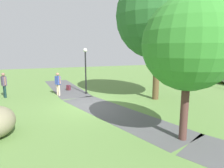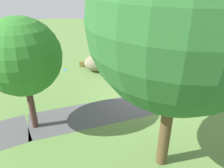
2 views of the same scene
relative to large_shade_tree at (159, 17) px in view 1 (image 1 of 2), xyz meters
The scene contains 10 objects.
ground_plane 6.77m from the large_shade_tree, 89.73° to the right, with size 48.00×48.00×0.00m, color #5C8340.
footpath_segment_near 9.35m from the large_shade_tree, 140.01° to the right, with size 8.17×2.88×0.01m.
footpath_segment_mid 6.42m from the large_shade_tree, 62.43° to the right, with size 8.27×4.48×0.01m.
large_shade_tree is the anchor object (origin of this frame).
young_tree_near_path 6.00m from the large_shade_tree, 23.15° to the right, with size 3.11×3.11×4.91m.
lamp_post 5.83m from the large_shade_tree, 129.19° to the right, with size 0.28×0.28×3.25m.
woman_with_handbag 10.75m from the large_shade_tree, 112.58° to the right, with size 0.47×0.38×1.67m.
man_near_boulder 7.84m from the large_shade_tree, 119.41° to the right, with size 0.44×0.40×1.59m.
spare_backpack_on_lawn 8.40m from the large_shade_tree, 134.33° to the right, with size 0.35×0.35×0.40m.
parked_hatchback_blue 12.90m from the large_shade_tree, 129.21° to the left, with size 4.20×1.97×1.56m.
Camera 1 is at (10.55, -2.51, 3.22)m, focal length 31.49 mm.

